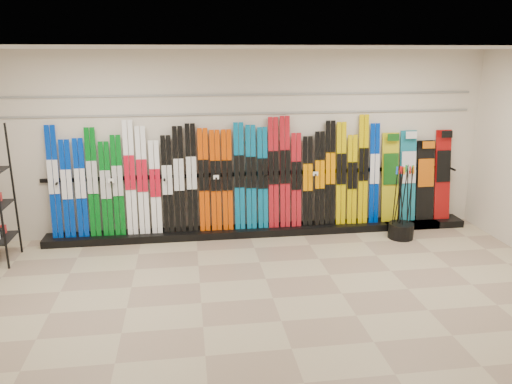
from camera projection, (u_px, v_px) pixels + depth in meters
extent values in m
plane|color=gray|center=(273.00, 298.00, 6.21)|extent=(8.00, 8.00, 0.00)
plane|color=beige|center=(247.00, 144.00, 8.19)|extent=(8.00, 0.00, 8.00)
plane|color=silver|center=(275.00, 48.00, 5.40)|extent=(8.00, 8.00, 0.00)
cube|color=black|center=(263.00, 230.00, 8.40)|extent=(8.00, 0.40, 0.12)
cube|color=#002EAB|center=(54.00, 182.00, 7.74)|extent=(0.17, 0.21, 1.77)
cube|color=#002EAB|center=(67.00, 189.00, 7.79)|extent=(0.17, 0.19, 1.54)
cube|color=#002EAB|center=(81.00, 188.00, 7.81)|extent=(0.17, 0.19, 1.56)
cube|color=#036114|center=(93.00, 183.00, 7.82)|extent=(0.17, 0.21, 1.72)
cube|color=#036114|center=(106.00, 189.00, 7.87)|extent=(0.17, 0.18, 1.50)
cube|color=#036114|center=(118.00, 186.00, 7.89)|extent=(0.17, 0.19, 1.59)
cube|color=white|center=(130.00, 178.00, 7.90)|extent=(0.17, 0.22, 1.82)
cube|color=white|center=(142.00, 181.00, 7.93)|extent=(0.17, 0.21, 1.72)
cube|color=white|center=(155.00, 187.00, 7.97)|extent=(0.17, 0.18, 1.50)
cube|color=black|center=(167.00, 185.00, 7.99)|extent=(0.17, 0.19, 1.57)
cube|color=black|center=(179.00, 180.00, 8.01)|extent=(0.17, 0.21, 1.71)
cube|color=black|center=(192.00, 178.00, 8.03)|extent=(0.17, 0.21, 1.75)
cube|color=#D24202|center=(204.00, 180.00, 8.07)|extent=(0.17, 0.20, 1.67)
cube|color=#D24202|center=(216.00, 181.00, 8.09)|extent=(0.17, 0.20, 1.64)
cube|color=#D24202|center=(227.00, 180.00, 8.12)|extent=(0.17, 0.20, 1.64)
cube|color=#066494|center=(239.00, 177.00, 8.14)|extent=(0.17, 0.21, 1.75)
cube|color=#066494|center=(251.00, 177.00, 8.17)|extent=(0.17, 0.21, 1.71)
cube|color=#066494|center=(263.00, 178.00, 8.20)|extent=(0.17, 0.20, 1.67)
cube|color=#AE131D|center=(273.00, 173.00, 8.21)|extent=(0.17, 0.22, 1.83)
cube|color=#AE131D|center=(285.00, 172.00, 8.23)|extent=(0.17, 0.22, 1.84)
cube|color=#AE131D|center=(296.00, 180.00, 8.28)|extent=(0.17, 0.19, 1.56)
cube|color=black|center=(308.00, 182.00, 8.31)|extent=(0.17, 0.18, 1.50)
cube|color=black|center=(320.00, 179.00, 8.34)|extent=(0.17, 0.19, 1.58)
cube|color=black|center=(330.00, 173.00, 8.35)|extent=(0.17, 0.21, 1.75)
cube|color=#D5B700|center=(341.00, 174.00, 8.37)|extent=(0.17, 0.21, 1.72)
cube|color=#D5B700|center=(352.00, 180.00, 8.42)|extent=(0.17, 0.18, 1.51)
cube|color=#D5B700|center=(363.00, 170.00, 8.42)|extent=(0.17, 0.22, 1.84)
cube|color=#002EAB|center=(374.00, 174.00, 8.46)|extent=(0.17, 0.20, 1.69)
cube|color=gold|center=(390.00, 178.00, 8.55)|extent=(0.29, 0.23, 1.52)
cube|color=#14728C|center=(408.00, 176.00, 8.59)|extent=(0.28, 0.24, 1.55)
cube|color=black|center=(425.00, 180.00, 8.65)|extent=(0.32, 0.21, 1.38)
cube|color=#990C0C|center=(443.00, 175.00, 8.68)|extent=(0.28, 0.24, 1.55)
cylinder|color=black|center=(401.00, 231.00, 8.19)|extent=(0.41, 0.41, 0.25)
cylinder|color=black|center=(407.00, 202.00, 8.09)|extent=(0.08, 0.07, 1.18)
cylinder|color=black|center=(402.00, 203.00, 8.05)|extent=(0.11, 0.15, 1.17)
cylinder|color=black|center=(400.00, 201.00, 8.12)|extent=(0.04, 0.13, 1.18)
cylinder|color=black|center=(403.00, 200.00, 8.19)|extent=(0.12, 0.08, 1.18)
cylinder|color=black|center=(398.00, 202.00, 8.10)|extent=(0.08, 0.12, 1.18)
cylinder|color=black|center=(411.00, 202.00, 8.11)|extent=(0.13, 0.14, 1.17)
cylinder|color=black|center=(394.00, 202.00, 8.06)|extent=(0.07, 0.08, 1.18)
cylinder|color=black|center=(410.00, 201.00, 8.14)|extent=(0.07, 0.07, 1.18)
cylinder|color=black|center=(400.00, 202.00, 8.08)|extent=(0.06, 0.07, 1.18)
cube|color=gray|center=(247.00, 113.00, 8.03)|extent=(7.60, 0.02, 0.03)
cube|color=gray|center=(247.00, 95.00, 7.95)|extent=(7.60, 0.02, 0.03)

